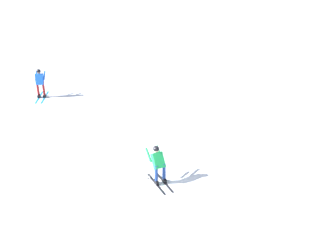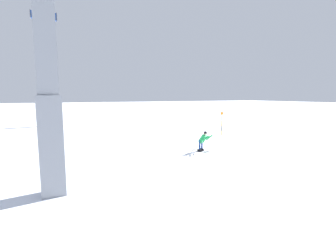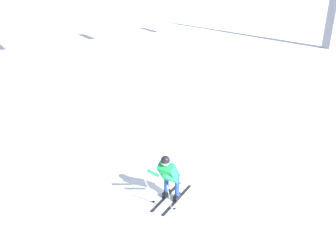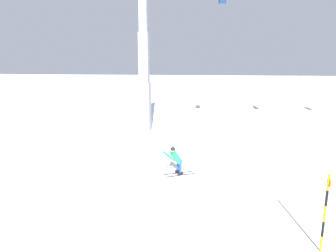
{
  "view_description": "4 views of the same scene",
  "coord_description": "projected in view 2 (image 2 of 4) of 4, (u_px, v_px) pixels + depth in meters",
  "views": [
    {
      "loc": [
        13.32,
        1.86,
        9.66
      ],
      "look_at": [
        -0.94,
        1.49,
        2.57
      ],
      "focal_mm": 47.31,
      "sensor_mm": 36.0,
      "label": 1
    },
    {
      "loc": [
        -15.66,
        10.79,
        3.98
      ],
      "look_at": [
        -0.43,
        3.46,
        1.86
      ],
      "focal_mm": 26.39,
      "sensor_mm": 36.0,
      "label": 2
    },
    {
      "loc": [
        -5.76,
        -5.71,
        5.88
      ],
      "look_at": [
        -0.89,
        1.69,
        1.93
      ],
      "focal_mm": 38.96,
      "sensor_mm": 36.0,
      "label": 3
    },
    {
      "loc": [
        0.33,
        -12.85,
        5.54
      ],
      "look_at": [
        -1.89,
        2.74,
        2.17
      ],
      "focal_mm": 31.33,
      "sensor_mm": 36.0,
      "label": 4
    }
  ],
  "objects": [
    {
      "name": "ground_plane",
      "position": [
        206.0,
        147.0,
        19.13
      ],
      "size": [
        260.0,
        260.0,
        0.0
      ],
      "primitive_type": "plane",
      "color": "white"
    },
    {
      "name": "trail_marker_pole",
      "position": [
        222.0,
        122.0,
        24.25
      ],
      "size": [
        0.07,
        0.28,
        2.47
      ],
      "color": "orange",
      "rests_on": "ground_plane"
    },
    {
      "name": "lift_tower_near",
      "position": [
        47.0,
        64.0,
        9.38
      ],
      "size": [
        0.9,
        3.01,
        12.49
      ],
      "color": "gray",
      "rests_on": "ground_plane"
    },
    {
      "name": "chairlift_seat_middle",
      "position": [
        45.0,
        33.0,
        26.4
      ],
      "size": [
        0.61,
        2.07,
        2.12
      ],
      "color": "black"
    },
    {
      "name": "chairlift_seat_second",
      "position": [
        44.0,
        15.0,
        20.67
      ],
      "size": [
        0.61,
        2.04,
        2.09
      ],
      "color": "black"
    },
    {
      "name": "skier_carving_main",
      "position": [
        203.0,
        140.0,
        17.42
      ],
      "size": [
        1.72,
        1.25,
        1.62
      ],
      "color": "black",
      "rests_on": "ground_plane"
    },
    {
      "name": "lift_tower_far",
      "position": [
        48.0,
        85.0,
        31.48
      ],
      "size": [
        0.7,
        2.43,
        12.49
      ],
      "color": "gray",
      "rests_on": "ground_plane"
    }
  ]
}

